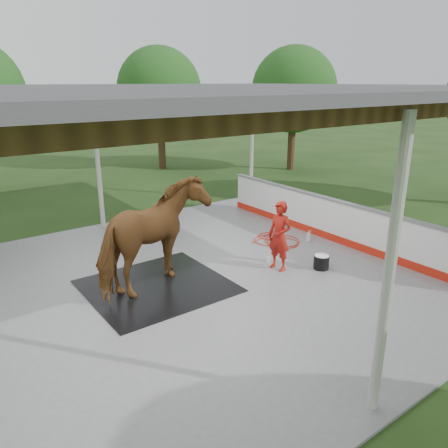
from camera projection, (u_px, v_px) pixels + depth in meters
ground at (187, 284)px, 9.43m from camera, size 100.00×100.00×0.00m
concrete_slab at (187, 283)px, 9.43m from camera, size 12.00×10.00×0.05m
pavilion_structure at (181, 93)px, 8.20m from camera, size 12.60×10.60×4.05m
dasher_board at (330, 220)px, 11.84m from camera, size 0.16×8.00×1.15m
tree_belt at (171, 101)px, 9.11m from camera, size 28.00×28.00×5.80m
rubber_mat at (157, 286)px, 9.22m from camera, size 2.82×2.64×0.02m
horse at (155, 236)px, 8.88m from camera, size 2.87×2.09×2.21m
handler at (279, 236)px, 9.86m from camera, size 0.48×0.64×1.60m
wash_bucket at (321, 262)px, 10.05m from camera, size 0.36×0.36×0.33m
soap_bottle_a at (309, 236)px, 11.73m from camera, size 0.16×0.16×0.33m
soap_bottle_b at (268, 258)px, 10.45m from camera, size 0.13×0.13×0.20m
hose_coil at (277, 240)px, 11.85m from camera, size 1.25×1.35×0.02m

